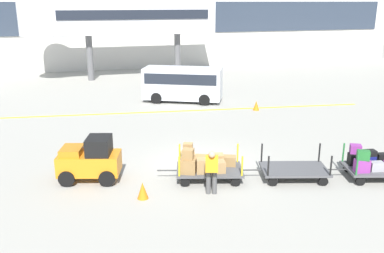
{
  "coord_description": "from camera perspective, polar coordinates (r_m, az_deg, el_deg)",
  "views": [
    {
      "loc": [
        -4.39,
        -14.13,
        6.07
      ],
      "look_at": [
        0.32,
        2.44,
        0.91
      ],
      "focal_mm": 39.37,
      "sensor_mm": 36.0,
      "label": 1
    }
  ],
  "objects": [
    {
      "name": "safety_cone_near",
      "position": [
        13.64,
        -6.7,
        -8.6
      ],
      "size": [
        0.36,
        0.36,
        0.55
      ],
      "primitive_type": "cone",
      "color": "orange",
      "rests_on": "ground_plane"
    },
    {
      "name": "shuttle_van",
      "position": [
        26.31,
        -1.26,
        6.07
      ],
      "size": [
        5.15,
        3.77,
        2.1
      ],
      "color": "silver",
      "rests_on": "ground_plane"
    },
    {
      "name": "ground_plane",
      "position": [
        15.99,
        1.29,
        -5.65
      ],
      "size": [
        120.0,
        120.0,
        0.0
      ],
      "primitive_type": "plane",
      "color": "#9E9B91"
    },
    {
      "name": "safety_cone_far",
      "position": [
        24.56,
        8.69,
        2.82
      ],
      "size": [
        0.36,
        0.36,
        0.55
      ],
      "primitive_type": "cone",
      "color": "orange",
      "rests_on": "ground_plane"
    },
    {
      "name": "terminal_building",
      "position": [
        40.39,
        -9.9,
        13.75
      ],
      "size": [
        56.62,
        2.51,
        8.35
      ],
      "color": "silver",
      "rests_on": "ground_plane"
    },
    {
      "name": "baggage_tug",
      "position": [
        15.12,
        -13.62,
        -4.42
      ],
      "size": [
        2.31,
        1.68,
        1.58
      ],
      "color": "orange",
      "rests_on": "ground_plane"
    },
    {
      "name": "baggage_cart_tail",
      "position": [
        16.28,
        23.49,
        -4.63
      ],
      "size": [
        3.09,
        1.95,
        1.18
      ],
      "color": "#4C4C4F",
      "rests_on": "ground_plane"
    },
    {
      "name": "baggage_handler",
      "position": [
        13.59,
        2.68,
        -5.88
      ],
      "size": [
        0.51,
        0.52,
        1.56
      ],
      "color": "#4C4C4C",
      "rests_on": "ground_plane"
    },
    {
      "name": "apron_lead_line",
      "position": [
        24.14,
        -1.83,
        2.1
      ],
      "size": [
        21.63,
        2.82,
        0.01
      ],
      "primitive_type": "cube",
      "rotation": [
        0.0,
        0.0,
        -0.12
      ],
      "color": "yellow",
      "rests_on": "ground_plane"
    },
    {
      "name": "baggage_cart_middle",
      "position": [
        15.37,
        13.64,
        -5.69
      ],
      "size": [
        3.09,
        1.95,
        1.1
      ],
      "color": "#4C4C4F",
      "rests_on": "ground_plane"
    },
    {
      "name": "jet_bridge",
      "position": [
        34.3,
        -10.77,
        14.27
      ],
      "size": [
        14.99,
        3.0,
        6.15
      ],
      "color": "silver",
      "rests_on": "ground_plane"
    },
    {
      "name": "baggage_cart_lead",
      "position": [
        14.83,
        1.63,
        -5.12
      ],
      "size": [
        3.09,
        1.95,
        1.26
      ],
      "color": "#4C4C4F",
      "rests_on": "ground_plane"
    }
  ]
}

